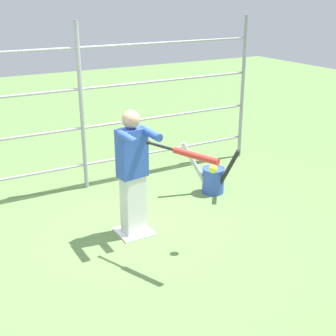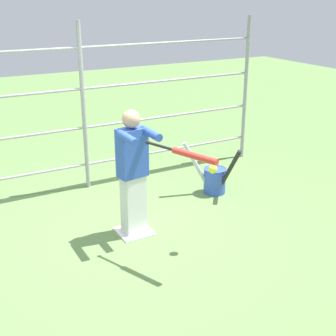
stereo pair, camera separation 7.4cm
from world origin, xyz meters
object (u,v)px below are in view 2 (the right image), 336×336
softball_in_flight (213,169)px  bat_bucket (214,179)px  batter (133,169)px  baseball_bat_swinging (188,154)px

softball_in_flight → bat_bucket: (-0.90, -1.25, -0.73)m
batter → bat_bucket: batter is taller
baseball_bat_swinging → softball_in_flight: size_ratio=8.72×
baseball_bat_swinging → bat_bucket: (-1.30, -1.41, -1.01)m
softball_in_flight → baseball_bat_swinging: bearing=21.8°
softball_in_flight → bat_bucket: size_ratio=0.12×
baseball_bat_swinging → softball_in_flight: bearing=-158.2°
batter → softball_in_flight: bearing=130.1°
bat_bucket → batter: bearing=19.5°
bat_bucket → softball_in_flight: bearing=54.2°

